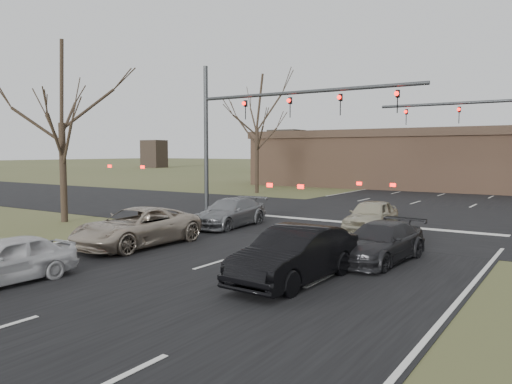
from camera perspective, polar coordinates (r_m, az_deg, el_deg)
ground at (r=12.94m, az=-12.70°, el=-10.36°), size 360.00×360.00×0.00m
road_main at (r=69.32m, az=25.79°, el=1.43°), size 14.00×300.00×0.02m
road_cross at (r=25.53m, az=12.31°, el=-2.92°), size 200.00×14.00×0.02m
building at (r=47.18m, az=24.78°, el=3.41°), size 42.40×10.40×5.30m
mast_arm_near at (r=25.99m, az=-0.07°, el=8.49°), size 12.12×0.24×8.00m
tree_left_near at (r=25.43m, az=-21.46°, el=11.64°), size 5.10×5.10×8.50m
tree_left_far at (r=40.42m, az=0.10°, el=10.34°), size 5.70×5.70×9.50m
car_silver_suv at (r=18.05m, az=-13.45°, el=-3.93°), size 2.29×4.88×1.35m
car_white_sedan at (r=14.10m, az=-26.80°, el=-6.98°), size 1.53×3.61×1.22m
car_black_hatch at (r=12.80m, az=4.48°, el=-7.17°), size 1.74×4.38×1.42m
car_charcoal_sedan at (r=15.57m, az=13.98°, el=-5.61°), size 2.04×4.23×1.19m
car_grey_ahead at (r=22.15m, az=-3.03°, el=-2.37°), size 1.96×4.39×1.25m
car_silver_ahead at (r=21.26m, az=13.04°, el=-2.67°), size 1.85×4.01×1.33m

